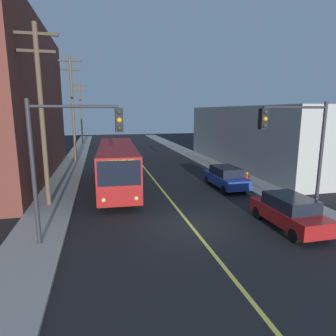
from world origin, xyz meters
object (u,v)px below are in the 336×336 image
(city_bus, at_px, (117,164))
(utility_pole_far, at_px, (81,110))
(traffic_signal_left_corner, at_px, (71,145))
(fire_hydrant, at_px, (247,177))
(utility_pole_near, at_px, (41,109))
(utility_pole_mid, at_px, (73,105))
(parked_car_red, at_px, (289,212))
(traffic_signal_right_corner, at_px, (297,139))
(parked_car_blue, at_px, (226,177))

(city_bus, xyz_separation_m, utility_pole_far, (-4.22, 32.03, 4.08))
(utility_pole_far, relative_size, traffic_signal_left_corner, 1.75)
(city_bus, bearing_deg, fire_hydrant, -7.69)
(utility_pole_near, distance_m, utility_pole_far, 35.58)
(city_bus, relative_size, traffic_signal_left_corner, 2.04)
(city_bus, height_order, utility_pole_mid, utility_pole_mid)
(utility_pole_near, relative_size, utility_pole_mid, 0.90)
(utility_pole_mid, height_order, traffic_signal_left_corner, utility_pole_mid)
(parked_car_red, relative_size, utility_pole_near, 0.43)
(fire_hydrant, bearing_deg, city_bus, 172.31)
(parked_car_red, distance_m, utility_pole_mid, 25.55)
(parked_car_red, bearing_deg, traffic_signal_right_corner, 50.42)
(parked_car_blue, bearing_deg, utility_pole_far, 109.41)
(utility_pole_mid, bearing_deg, fire_hydrant, -44.55)
(parked_car_blue, bearing_deg, fire_hydrant, 18.72)
(utility_pole_mid, xyz_separation_m, fire_hydrant, (13.87, -13.66, -5.77))
(city_bus, distance_m, utility_pole_mid, 13.71)
(parked_car_blue, xyz_separation_m, traffic_signal_left_corner, (-10.13, -7.05, 3.46))
(fire_hydrant, bearing_deg, utility_pole_mid, 135.45)
(city_bus, relative_size, utility_pole_mid, 1.08)
(parked_car_blue, distance_m, traffic_signal_left_corner, 12.82)
(utility_pole_near, xyz_separation_m, traffic_signal_left_corner, (2.02, -5.57, -1.47))
(parked_car_blue, height_order, utility_pole_near, utility_pole_near)
(parked_car_blue, bearing_deg, utility_pole_near, -173.03)
(utility_pole_near, bearing_deg, parked_car_blue, 6.97)
(traffic_signal_right_corner, bearing_deg, city_bus, 134.06)
(parked_car_blue, height_order, fire_hydrant, parked_car_blue)
(utility_pole_far, distance_m, traffic_signal_left_corner, 41.22)
(parked_car_blue, bearing_deg, traffic_signal_left_corner, -145.14)
(utility_pole_near, xyz_separation_m, utility_pole_mid, (0.41, 15.87, 0.58))
(parked_car_blue, xyz_separation_m, traffic_signal_right_corner, (0.70, -6.71, 3.46))
(parked_car_red, distance_m, parked_car_blue, 7.68)
(traffic_signal_left_corner, xyz_separation_m, traffic_signal_right_corner, (10.82, 0.34, 0.00))
(parked_car_red, bearing_deg, utility_pole_near, 152.76)
(utility_pole_near, relative_size, fire_hydrant, 12.19)
(utility_pole_far, bearing_deg, utility_pole_near, -90.22)
(utility_pole_mid, height_order, fire_hydrant, utility_pole_mid)
(traffic_signal_left_corner, bearing_deg, utility_pole_far, 92.62)
(city_bus, xyz_separation_m, traffic_signal_right_corner, (8.49, -8.77, 2.49))
(city_bus, relative_size, utility_pole_far, 1.17)
(parked_car_blue, xyz_separation_m, utility_pole_mid, (-11.74, 14.38, 5.51))
(traffic_signal_left_corner, bearing_deg, utility_pole_mid, 94.31)
(utility_pole_near, height_order, fire_hydrant, utility_pole_near)
(parked_car_red, relative_size, traffic_signal_left_corner, 0.74)
(city_bus, xyz_separation_m, traffic_signal_left_corner, (-2.33, -9.12, 2.49))
(utility_pole_near, bearing_deg, city_bus, 39.20)
(city_bus, bearing_deg, utility_pole_far, 97.50)
(traffic_signal_right_corner, bearing_deg, utility_pole_mid, 120.52)
(utility_pole_mid, relative_size, utility_pole_far, 1.08)
(utility_pole_near, relative_size, utility_pole_far, 0.98)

